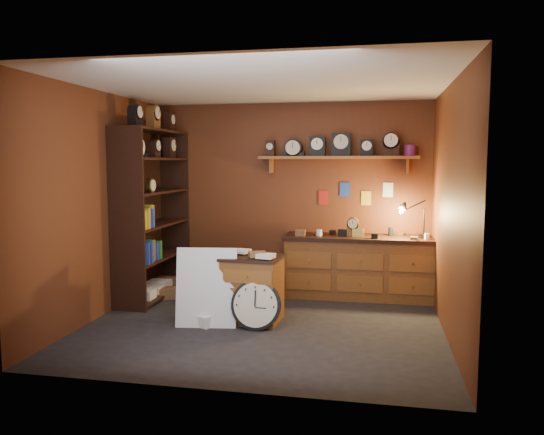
% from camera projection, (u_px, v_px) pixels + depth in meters
% --- Properties ---
extents(floor, '(4.00, 4.00, 0.00)m').
position_uv_depth(floor, '(264.00, 324.00, 6.08)').
color(floor, black).
rests_on(floor, ground).
extents(room_shell, '(4.02, 3.62, 2.71)m').
position_uv_depth(room_shell, '(269.00, 174.00, 6.00)').
color(room_shell, '#5E2E16').
rests_on(room_shell, ground).
extents(shelving_unit, '(0.47, 1.60, 2.58)m').
position_uv_depth(shelving_unit, '(151.00, 206.00, 7.25)').
color(shelving_unit, black).
rests_on(shelving_unit, ground).
extents(workbench, '(2.10, 0.66, 1.36)m').
position_uv_depth(workbench, '(361.00, 263.00, 7.27)').
color(workbench, brown).
rests_on(workbench, ground).
extents(low_cabinet, '(0.71, 0.61, 0.86)m').
position_uv_depth(low_cabinet, '(253.00, 286.00, 6.18)').
color(low_cabinet, brown).
rests_on(low_cabinet, ground).
extents(big_round_clock, '(0.56, 0.18, 0.56)m').
position_uv_depth(big_round_clock, '(256.00, 305.00, 5.89)').
color(big_round_clock, black).
rests_on(big_round_clock, ground).
extents(white_panel, '(0.71, 0.28, 0.91)m').
position_uv_depth(white_panel, '(207.00, 326.00, 6.04)').
color(white_panel, silver).
rests_on(white_panel, ground).
extents(mini_fridge, '(0.55, 0.57, 0.45)m').
position_uv_depth(mini_fridge, '(254.00, 278.00, 7.50)').
color(mini_fridge, silver).
rests_on(mini_fridge, ground).
extents(floor_box_a, '(0.30, 0.28, 0.15)m').
position_uv_depth(floor_box_a, '(167.00, 293.00, 7.25)').
color(floor_box_a, brown).
rests_on(floor_box_a, ground).
extents(floor_box_b, '(0.30, 0.32, 0.13)m').
position_uv_depth(floor_box_b, '(207.00, 320.00, 6.05)').
color(floor_box_b, white).
rests_on(floor_box_b, ground).
extents(floor_box_c, '(0.35, 0.33, 0.20)m').
position_uv_depth(floor_box_c, '(243.00, 298.00, 6.89)').
color(floor_box_c, brown).
rests_on(floor_box_c, ground).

